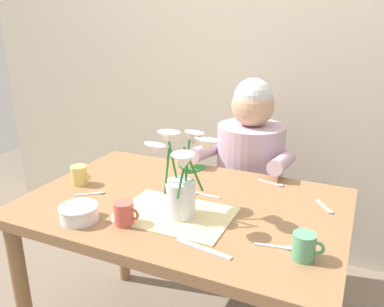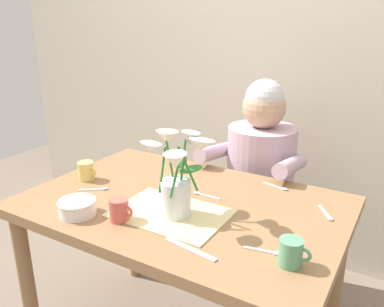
# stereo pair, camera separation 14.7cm
# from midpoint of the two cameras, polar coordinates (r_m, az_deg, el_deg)

# --- Properties ---
(wood_panel_backdrop) EXTENTS (4.00, 0.10, 2.50)m
(wood_panel_backdrop) POSITION_cam_midpoint_polar(r_m,az_deg,el_deg) (2.33, 8.45, 15.09)
(wood_panel_backdrop) COLOR beige
(wood_panel_backdrop) RESTS_ON ground_plane
(dining_table) EXTENTS (1.20, 0.80, 0.74)m
(dining_table) POSITION_cam_midpoint_polar(r_m,az_deg,el_deg) (1.55, -3.98, -10.28)
(dining_table) COLOR olive
(dining_table) RESTS_ON ground_plane
(seated_person) EXTENTS (0.45, 0.47, 1.14)m
(seated_person) POSITION_cam_midpoint_polar(r_m,az_deg,el_deg) (2.06, 6.22, -5.05)
(seated_person) COLOR #4C4C56
(seated_person) RESTS_ON ground_plane
(striped_placemat) EXTENTS (0.40, 0.28, 0.00)m
(striped_placemat) POSITION_cam_midpoint_polar(r_m,az_deg,el_deg) (1.41, -5.56, -8.88)
(striped_placemat) COLOR beige
(striped_placemat) RESTS_ON dining_table
(flower_vase) EXTENTS (0.28, 0.24, 0.30)m
(flower_vase) POSITION_cam_midpoint_polar(r_m,az_deg,el_deg) (1.34, -4.69, -3.17)
(flower_vase) COLOR silver
(flower_vase) RESTS_ON dining_table
(ceramic_bowl) EXTENTS (0.14, 0.14, 0.06)m
(ceramic_bowl) POSITION_cam_midpoint_polar(r_m,az_deg,el_deg) (1.43, -19.04, -8.17)
(ceramic_bowl) COLOR white
(ceramic_bowl) RESTS_ON dining_table
(dinner_knife) EXTENTS (0.19, 0.05, 0.00)m
(dinner_knife) POSITION_cam_midpoint_polar(r_m,az_deg,el_deg) (1.21, -1.90, -13.81)
(dinner_knife) COLOR silver
(dinner_knife) RESTS_ON dining_table
(ceramic_mug) EXTENTS (0.09, 0.07, 0.08)m
(ceramic_mug) POSITION_cam_midpoint_polar(r_m,az_deg,el_deg) (1.18, 12.58, -13.16)
(ceramic_mug) COLOR #569970
(ceramic_mug) RESTS_ON dining_table
(tea_cup) EXTENTS (0.09, 0.07, 0.08)m
(tea_cup) POSITION_cam_midpoint_polar(r_m,az_deg,el_deg) (1.36, -12.92, -8.56)
(tea_cup) COLOR #CC564C
(tea_cup) RESTS_ON dining_table
(coffee_cup) EXTENTS (0.09, 0.07, 0.08)m
(coffee_cup) POSITION_cam_midpoint_polar(r_m,az_deg,el_deg) (1.73, -18.47, -3.06)
(coffee_cup) COLOR #E5C666
(coffee_cup) RESTS_ON dining_table
(spoon_0) EXTENTS (0.08, 0.11, 0.01)m
(spoon_0) POSITION_cam_midpoint_polar(r_m,az_deg,el_deg) (1.50, 16.42, -7.78)
(spoon_0) COLOR silver
(spoon_0) RESTS_ON dining_table
(spoon_1) EXTENTS (0.10, 0.08, 0.01)m
(spoon_1) POSITION_cam_midpoint_polar(r_m,az_deg,el_deg) (1.63, -16.55, -5.64)
(spoon_1) COLOR silver
(spoon_1) RESTS_ON dining_table
(spoon_2) EXTENTS (0.12, 0.04, 0.01)m
(spoon_2) POSITION_cam_midpoint_polar(r_m,az_deg,el_deg) (1.67, 9.53, -4.43)
(spoon_2) COLOR silver
(spoon_2) RESTS_ON dining_table
(spoon_3) EXTENTS (0.12, 0.02, 0.01)m
(spoon_3) POSITION_cam_midpoint_polar(r_m,az_deg,el_deg) (1.55, -1.27, -5.98)
(spoon_3) COLOR silver
(spoon_3) RESTS_ON dining_table
(spoon_4) EXTENTS (0.12, 0.03, 0.01)m
(spoon_4) POSITION_cam_midpoint_polar(r_m,az_deg,el_deg) (1.23, 9.42, -13.38)
(spoon_4) COLOR silver
(spoon_4) RESTS_ON dining_table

